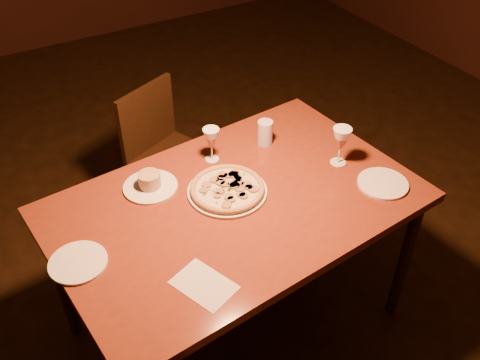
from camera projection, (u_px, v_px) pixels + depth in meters
floor at (237, 279)px, 2.96m from camera, size 7.00×7.00×0.00m
dining_table at (235, 213)px, 2.28m from camera, size 1.60×1.11×0.81m
chair_far at (166, 151)px, 3.08m from camera, size 0.54×0.54×0.85m
pizza_plate at (227, 189)px, 2.27m from camera, size 0.34×0.34×0.04m
ramekin_saucer at (150, 183)px, 2.29m from camera, size 0.23×0.23×0.07m
wine_glass_far at (212, 145)px, 2.41m from camera, size 0.08×0.08×0.17m
wine_glass_right at (340, 146)px, 2.38m from camera, size 0.08×0.08×0.19m
water_tumbler at (265, 133)px, 2.53m from camera, size 0.07×0.07×0.12m
side_plate_left at (78, 263)px, 1.96m from camera, size 0.22×0.22×0.01m
side_plate_near at (383, 183)px, 2.32m from camera, size 0.22×0.22×0.01m
menu_card at (204, 285)px, 1.89m from camera, size 0.22×0.26×0.00m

